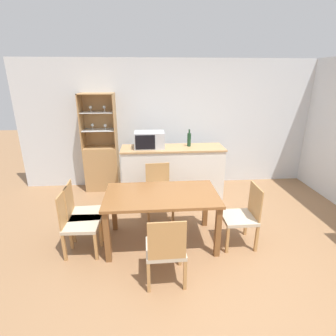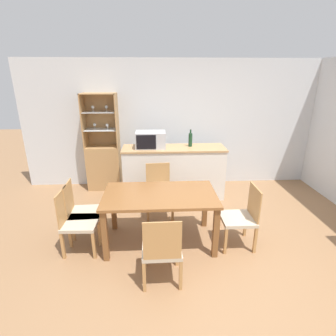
# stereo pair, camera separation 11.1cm
# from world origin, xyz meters

# --- Properties ---
(ground_plane) EXTENTS (18.00, 18.00, 0.00)m
(ground_plane) POSITION_xyz_m (0.00, 0.00, 0.00)
(ground_plane) COLOR #936B47
(wall_back) EXTENTS (6.80, 0.06, 2.55)m
(wall_back) POSITION_xyz_m (0.00, 2.63, 1.27)
(wall_back) COLOR silver
(wall_back) RESTS_ON ground_plane
(kitchen_counter) EXTENTS (1.90, 0.58, 0.98)m
(kitchen_counter) POSITION_xyz_m (-0.38, 1.93, 0.49)
(kitchen_counter) COLOR silver
(kitchen_counter) RESTS_ON ground_plane
(display_cabinet) EXTENTS (0.66, 0.40, 1.92)m
(display_cabinet) POSITION_xyz_m (-1.78, 2.41, 0.58)
(display_cabinet) COLOR tan
(display_cabinet) RESTS_ON ground_plane
(dining_table) EXTENTS (1.51, 0.86, 0.74)m
(dining_table) POSITION_xyz_m (-0.68, 0.44, 0.64)
(dining_table) COLOR brown
(dining_table) RESTS_ON ground_plane
(dining_chair_side_left_near) EXTENTS (0.45, 0.45, 0.86)m
(dining_chair_side_left_near) POSITION_xyz_m (-1.76, 0.31, 0.43)
(dining_chair_side_left_near) COLOR #C1B299
(dining_chair_side_left_near) RESTS_ON ground_plane
(dining_chair_head_far) EXTENTS (0.46, 0.46, 0.86)m
(dining_chair_head_far) POSITION_xyz_m (-0.68, 1.20, 0.43)
(dining_chair_head_far) COLOR #C1B299
(dining_chair_head_far) RESTS_ON ground_plane
(dining_chair_side_left_far) EXTENTS (0.45, 0.45, 0.86)m
(dining_chair_side_left_far) POSITION_xyz_m (-1.76, 0.56, 0.43)
(dining_chair_side_left_far) COLOR #C1B299
(dining_chair_side_left_far) RESTS_ON ground_plane
(dining_chair_head_near) EXTENTS (0.44, 0.44, 0.86)m
(dining_chair_head_near) POSITION_xyz_m (-0.68, -0.33, 0.43)
(dining_chair_head_near) COLOR #C1B299
(dining_chair_head_near) RESTS_ON ground_plane
(dining_chair_side_right_near) EXTENTS (0.43, 0.43, 0.86)m
(dining_chair_side_right_near) POSITION_xyz_m (0.41, 0.31, 0.43)
(dining_chair_side_right_near) COLOR #C1B299
(dining_chair_side_right_near) RESTS_ON ground_plane
(microwave) EXTENTS (0.54, 0.37, 0.29)m
(microwave) POSITION_xyz_m (-0.81, 1.93, 1.12)
(microwave) COLOR #B7BABF
(microwave) RESTS_ON kitchen_counter
(wine_bottle) EXTENTS (0.07, 0.07, 0.32)m
(wine_bottle) POSITION_xyz_m (-0.07, 1.99, 1.11)
(wine_bottle) COLOR #193D23
(wine_bottle) RESTS_ON kitchen_counter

